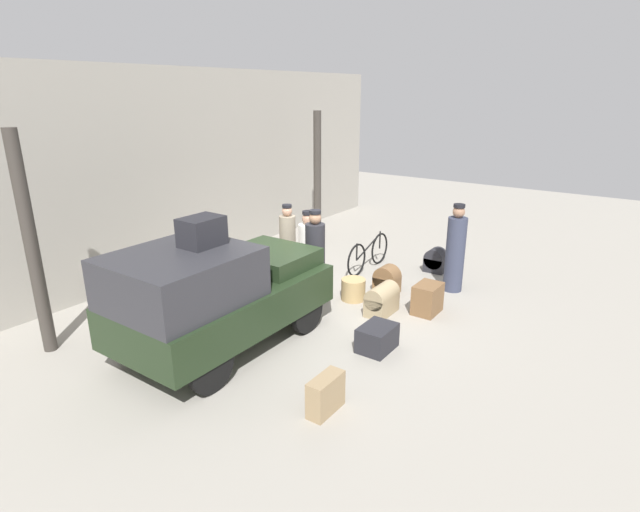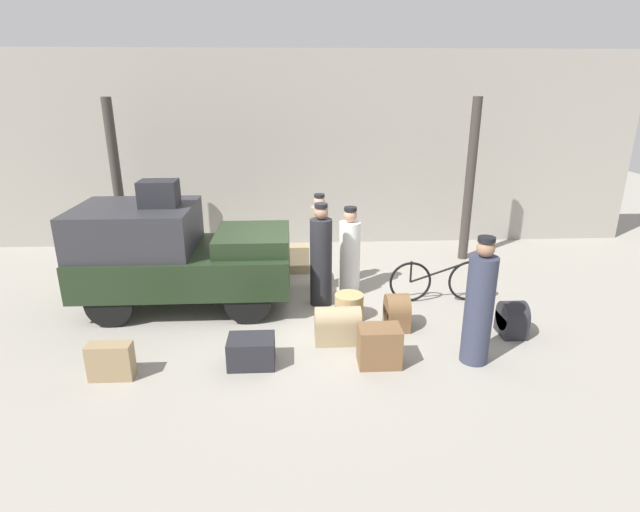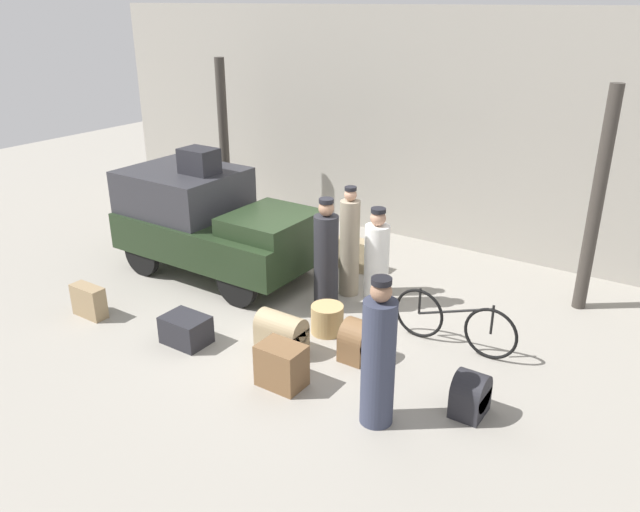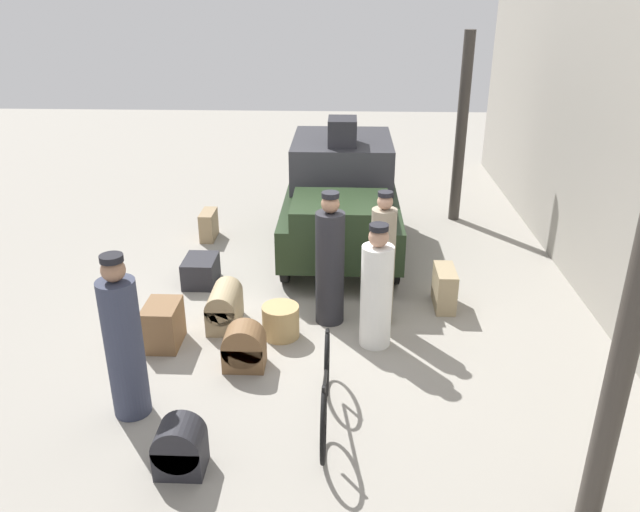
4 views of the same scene
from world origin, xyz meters
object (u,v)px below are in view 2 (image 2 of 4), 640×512
Objects in this scene: wicker_basket at (349,307)px; truck at (175,252)px; conductor_in_dark_uniform at (479,306)px; trunk_umber_medium at (338,325)px; porter_lifting_near_truck at (319,246)px; suitcase_tan_flat at (379,346)px; bicycle at (440,281)px; suitcase_black_upright at (111,361)px; porter_with_bicycle at (321,259)px; trunk_wicker_pale at (294,259)px; suitcase_small_leather at (251,351)px; trunk_barrel_dark at (512,319)px; trunk_large_brown at (397,313)px; trunk_on_truck_roof at (159,193)px; porter_standing_middle at (350,254)px.

truck is at bearing 165.81° from wicker_basket.
conductor_in_dark_uniform reaches higher than trunk_umber_medium.
suitcase_tan_flat is at bearing -75.95° from porter_lifting_near_truck.
suitcase_black_upright is at bearing -155.85° from bicycle.
truck is 1.95× the size of porter_with_bicycle.
bicycle is 2.89× the size of trunk_wicker_pale.
suitcase_small_leather is (-1.08, -2.00, -0.64)m from porter_with_bicycle.
truck is at bearing 124.21° from suitcase_small_leather.
conductor_in_dark_uniform reaches higher than wicker_basket.
trunk_barrel_dark is (5.45, -1.45, -0.72)m from truck.
truck is at bearing 154.52° from conductor_in_dark_uniform.
porter_lifting_near_truck is at bearing 45.21° from suitcase_black_upright.
porter_lifting_near_truck reaches higher than trunk_large_brown.
conductor_in_dark_uniform reaches higher than truck.
porter_with_bicycle is at bearing -179.68° from bicycle.
trunk_large_brown is 0.83× the size of trunk_umber_medium.
truck is at bearing 165.11° from trunk_barrel_dark.
wicker_basket is 2.42m from trunk_wicker_pale.
trunk_on_truck_roof is at bearing 127.25° from suitcase_small_leather.
truck is 1.96× the size of bicycle.
porter_lifting_near_truck reaches higher than truck.
truck is 3.15m from wicker_basket.
trunk_on_truck_roof is (-2.71, -0.56, 1.15)m from porter_lifting_near_truck.
porter_standing_middle reaches higher than suitcase_tan_flat.
porter_with_bicycle is 1.64m from trunk_large_brown.
trunk_umber_medium is 1.18× the size of suitcase_tan_flat.
porter_standing_middle is 2.72m from suitcase_tan_flat.
trunk_on_truck_roof is (-2.23, -1.49, 1.72)m from trunk_wicker_pale.
trunk_umber_medium reaches higher than suitcase_black_upright.
trunk_umber_medium is at bearing -27.98° from trunk_on_truck_roof.
porter_lifting_near_truck reaches higher than porter_with_bicycle.
suitcase_small_leather is at bearing -170.36° from trunk_barrel_dark.
suitcase_black_upright is at bearing -140.74° from porter_standing_middle.
trunk_on_truck_roof reaches higher than porter_lifting_near_truck.
porter_lifting_near_truck is 1.01× the size of conductor_in_dark_uniform.
trunk_on_truck_roof is (-3.40, 2.22, 1.73)m from suitcase_tan_flat.
trunk_on_truck_roof is at bearing -168.25° from porter_lifting_near_truck.
suitcase_tan_flat is at bearing 2.66° from suitcase_black_upright.
suitcase_tan_flat is (-0.47, -1.10, 0.02)m from trunk_large_brown.
trunk_umber_medium is at bearing -29.46° from truck.
porter_standing_middle is 1.76m from trunk_large_brown.
trunk_barrel_dark reaches higher than suitcase_black_upright.
trunk_large_brown is 0.98× the size of suitcase_tan_flat.
trunk_wicker_pale is (-1.64, 2.60, 0.03)m from trunk_large_brown.
conductor_in_dark_uniform is at bearing -92.08° from bicycle.
suitcase_small_leather is at bearing -147.98° from bicycle.
suitcase_tan_flat is 0.91× the size of suitcase_small_leather.
bicycle is 0.99× the size of porter_with_bicycle.
trunk_wicker_pale reaches higher than suitcase_black_upright.
trunk_wicker_pale is 3.19m from trunk_on_truck_roof.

